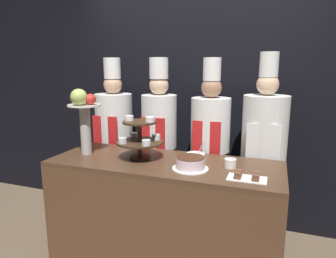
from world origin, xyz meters
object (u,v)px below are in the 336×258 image
chef_left (115,135)px  chef_center_right (210,143)px  cake_square_tray (247,177)px  cup_white (230,163)px  chef_right (264,146)px  serving_bowl_far (195,156)px  tiered_stand (140,137)px  fruit_pedestal (83,111)px  chef_center_left (159,136)px  cake_round (190,163)px

chef_left → chef_center_right: size_ratio=1.01×
cake_square_tray → chef_left: (-1.46, 0.75, 0.02)m
cup_white → chef_right: bearing=68.4°
cake_square_tray → serving_bowl_far: (-0.45, 0.33, 0.01)m
cake_square_tray → chef_center_right: chef_center_right is taller
chef_left → chef_center_right: 1.04m
tiered_stand → chef_left: size_ratio=0.22×
tiered_stand → fruit_pedestal: fruit_pedestal is taller
chef_right → serving_bowl_far: bearing=-140.9°
chef_center_left → chef_right: chef_right is taller
fruit_pedestal → chef_left: size_ratio=0.32×
cup_white → chef_left: bearing=157.3°
cake_round → chef_right: (0.49, 0.69, 0.01)m
chef_center_right → cake_round: bearing=-90.2°
cup_white → fruit_pedestal: bearing=-177.0°
tiered_stand → chef_left: (-0.57, 0.57, -0.15)m
chef_center_left → cake_square_tray: bearing=-38.7°
tiered_stand → cake_round: size_ratio=1.42×
tiered_stand → serving_bowl_far: bearing=18.9°
chef_center_left → fruit_pedestal: bearing=-126.3°
cake_round → cup_white: (0.28, 0.14, -0.01)m
cake_square_tray → serving_bowl_far: bearing=143.7°
fruit_pedestal → chef_center_right: (0.98, 0.62, -0.34)m
cake_square_tray → chef_center_right: size_ratio=0.15×
chef_right → cup_white: bearing=-111.6°
fruit_pedestal → chef_center_left: 0.83m
fruit_pedestal → chef_center_right: chef_center_right is taller
fruit_pedestal → serving_bowl_far: 1.03m
fruit_pedestal → chef_center_left: chef_center_left is taller
fruit_pedestal → chef_right: chef_right is taller
cake_square_tray → chef_center_right: 0.86m
serving_bowl_far → chef_center_right: bearing=85.8°
chef_left → chef_right: size_ratio=0.98×
cake_round → chef_left: 1.24m
serving_bowl_far → chef_center_left: bearing=139.2°
chef_left → serving_bowl_far: bearing=-22.8°
cake_round → chef_center_left: size_ratio=0.15×
serving_bowl_far → chef_right: (0.52, 0.42, 0.03)m
serving_bowl_far → chef_right: bearing=39.1°
cake_square_tray → chef_right: 0.76m
tiered_stand → cake_square_tray: size_ratio=1.47×
fruit_pedestal → serving_bowl_far: fruit_pedestal is taller
serving_bowl_far → tiered_stand: bearing=-161.1°
chef_center_right → chef_left: bearing=-180.0°
cup_white → chef_center_left: chef_center_left is taller
tiered_stand → chef_right: (0.96, 0.57, -0.13)m
serving_bowl_far → chef_center_right: chef_center_right is taller
tiered_stand → fruit_pedestal: 0.55m
tiered_stand → fruit_pedestal: size_ratio=0.67×
cup_white → chef_center_left: (-0.80, 0.55, 0.03)m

